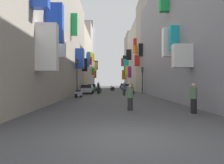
# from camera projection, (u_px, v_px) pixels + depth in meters

# --- Properties ---
(ground_plane) EXTENTS (140.00, 140.00, 0.00)m
(ground_plane) POSITION_uv_depth(u_px,v_px,m) (111.00, 92.00, 35.80)
(ground_plane) COLOR #424244
(building_left_mid_a) EXTENTS (7.14, 16.53, 14.55)m
(building_left_mid_a) POSITION_uv_depth(u_px,v_px,m) (56.00, 43.00, 27.21)
(building_left_mid_a) COLOR #9E9384
(building_left_mid_a) RESTS_ON ground
(building_left_mid_b) EXTENTS (7.01, 13.28, 12.84)m
(building_left_mid_b) POSITION_uv_depth(u_px,v_px,m) (74.00, 61.00, 42.10)
(building_left_mid_b) COLOR #BCB29E
(building_left_mid_b) RESTS_ON ground
(building_left_mid_c) EXTENTS (7.30, 7.65, 17.37)m
(building_left_mid_c) POSITION_uv_depth(u_px,v_px,m) (81.00, 57.00, 52.58)
(building_left_mid_c) COLOR #B2A899
(building_left_mid_c) RESTS_ON ground
(building_left_far) EXTENTS (7.18, 9.26, 20.10)m
(building_left_far) POSITION_uv_depth(u_px,v_px,m) (85.00, 56.00, 61.04)
(building_left_far) COLOR gray
(building_left_far) RESTS_ON ground
(building_right_near) EXTENTS (7.28, 26.79, 13.39)m
(building_right_near) POSITION_uv_depth(u_px,v_px,m) (194.00, 33.00, 19.42)
(building_right_near) COLOR gray
(building_right_near) RESTS_ON ground
(building_right_mid_a) EXTENTS (6.89, 5.96, 16.82)m
(building_right_mid_a) POSITION_uv_depth(u_px,v_px,m) (154.00, 47.00, 35.80)
(building_right_mid_a) COLOR #9E9384
(building_right_mid_a) RESTS_ON ground
(building_right_mid_b) EXTENTS (7.23, 11.75, 14.93)m
(building_right_mid_b) POSITION_uv_depth(u_px,v_px,m) (145.00, 58.00, 44.64)
(building_right_mid_b) COLOR #BCB29E
(building_right_mid_b) RESTS_ON ground
(building_right_mid_c) EXTENTS (7.35, 4.45, 15.12)m
(building_right_mid_c) POSITION_uv_depth(u_px,v_px,m) (139.00, 61.00, 52.73)
(building_right_mid_c) COLOR #BCB29E
(building_right_mid_c) RESTS_ON ground
(building_right_far) EXTENTS (7.37, 11.06, 16.62)m
(building_right_far) POSITION_uv_depth(u_px,v_px,m) (135.00, 62.00, 60.49)
(building_right_far) COLOR gray
(building_right_far) RESTS_ON ground
(parked_car_grey) EXTENTS (1.89, 4.36, 1.42)m
(parked_car_grey) POSITION_uv_depth(u_px,v_px,m) (126.00, 87.00, 45.37)
(parked_car_grey) COLOR slate
(parked_car_grey) RESTS_ON ground
(parked_car_green) EXTENTS (1.89, 3.98, 1.39)m
(parked_car_green) POSITION_uv_depth(u_px,v_px,m) (92.00, 87.00, 39.34)
(parked_car_green) COLOR #236638
(parked_car_green) RESTS_ON ground
(parked_car_red) EXTENTS (1.89, 4.28, 1.48)m
(parked_car_red) POSITION_uv_depth(u_px,v_px,m) (123.00, 86.00, 59.11)
(parked_car_red) COLOR #B21E1E
(parked_car_red) RESTS_ON ground
(parked_car_silver) EXTENTS (2.01, 4.13, 1.35)m
(parked_car_silver) POSITION_uv_depth(u_px,v_px,m) (87.00, 89.00, 29.86)
(parked_car_silver) COLOR #B7B7BC
(parked_car_silver) RESTS_ON ground
(scooter_white) EXTENTS (0.62, 1.88, 1.13)m
(scooter_white) POSITION_uv_depth(u_px,v_px,m) (111.00, 88.00, 45.91)
(scooter_white) COLOR silver
(scooter_white) RESTS_ON ground
(scooter_black) EXTENTS (0.74, 1.83, 1.13)m
(scooter_black) POSITION_uv_depth(u_px,v_px,m) (113.00, 89.00, 38.44)
(scooter_black) COLOR black
(scooter_black) RESTS_ON ground
(scooter_silver) EXTENTS (0.71, 1.73, 1.13)m
(scooter_silver) POSITION_uv_depth(u_px,v_px,m) (79.00, 94.00, 21.40)
(scooter_silver) COLOR #ADADB2
(scooter_silver) RESTS_ON ground
(scooter_blue) EXTENTS (0.81, 1.76, 1.13)m
(scooter_blue) POSITION_uv_depth(u_px,v_px,m) (131.00, 91.00, 28.36)
(scooter_blue) COLOR #2D4CAD
(scooter_blue) RESTS_ON ground
(scooter_green) EXTENTS (0.67, 1.77, 1.13)m
(scooter_green) POSITION_uv_depth(u_px,v_px,m) (99.00, 90.00, 31.78)
(scooter_green) COLOR #287F3D
(scooter_green) RESTS_ON ground
(pedestrian_crossing) EXTENTS (0.54, 0.54, 1.66)m
(pedestrian_crossing) POSITION_uv_depth(u_px,v_px,m) (131.00, 87.00, 40.89)
(pedestrian_crossing) COLOR black
(pedestrian_crossing) RESTS_ON ground
(pedestrian_near_left) EXTENTS (0.53, 0.53, 1.69)m
(pedestrian_near_left) POSITION_uv_depth(u_px,v_px,m) (124.00, 89.00, 25.13)
(pedestrian_near_left) COLOR #2F2F2F
(pedestrian_near_left) RESTS_ON ground
(pedestrian_near_right) EXTENTS (0.54, 0.54, 1.55)m
(pedestrian_near_right) POSITION_uv_depth(u_px,v_px,m) (130.00, 98.00, 11.55)
(pedestrian_near_right) COLOR #282828
(pedestrian_near_right) RESTS_ON ground
(pedestrian_mid_street) EXTENTS (0.53, 0.53, 1.79)m
(pedestrian_mid_street) POSITION_uv_depth(u_px,v_px,m) (98.00, 88.00, 28.73)
(pedestrian_mid_street) COLOR black
(pedestrian_mid_street) RESTS_ON ground
(pedestrian_far_away) EXTENTS (0.53, 0.53, 1.63)m
(pedestrian_far_away) POSITION_uv_depth(u_px,v_px,m) (194.00, 98.00, 10.43)
(pedestrian_far_away) COLOR black
(pedestrian_far_away) RESTS_ON ground
(traffic_light_near_corner) EXTENTS (0.26, 0.34, 4.01)m
(traffic_light_near_corner) POSITION_uv_depth(u_px,v_px,m) (142.00, 76.00, 29.00)
(traffic_light_near_corner) COLOR #2D2D2D
(traffic_light_near_corner) RESTS_ON ground
(traffic_light_far_corner) EXTENTS (0.26, 0.34, 4.67)m
(traffic_light_far_corner) POSITION_uv_depth(u_px,v_px,m) (77.00, 71.00, 24.52)
(traffic_light_far_corner) COLOR #2D2D2D
(traffic_light_far_corner) RESTS_ON ground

